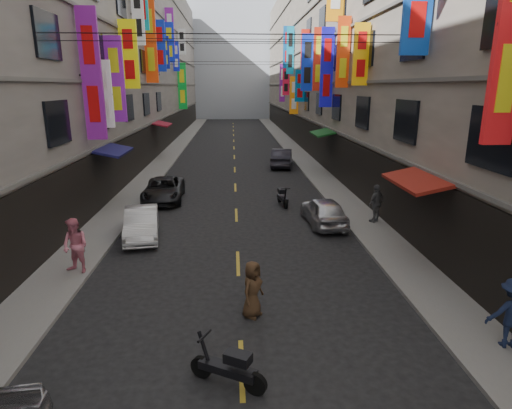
{
  "coord_description": "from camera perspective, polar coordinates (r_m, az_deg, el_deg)",
  "views": [
    {
      "loc": [
        -0.13,
        3.65,
        6.18
      ],
      "look_at": [
        0.39,
        13.21,
        3.52
      ],
      "focal_mm": 30.0,
      "sensor_mm": 36.0,
      "label": 1
    }
  ],
  "objects": [
    {
      "name": "sidewalk_right",
      "position": [
        39.32,
        5.92,
        6.47
      ],
      "size": [
        2.0,
        90.0,
        0.12
      ],
      "primitive_type": "cube",
      "color": "slate",
      "rests_on": "ground"
    },
    {
      "name": "lane_markings",
      "position": [
        35.89,
        -2.89,
        5.58
      ],
      "size": [
        0.12,
        80.2,
        0.01
      ],
      "color": "gold",
      "rests_on": "ground"
    },
    {
      "name": "sidewalk_left",
      "position": [
        39.28,
        -11.75,
        6.22
      ],
      "size": [
        2.0,
        90.0,
        0.12
      ],
      "primitive_type": "cube",
      "color": "slate",
      "rests_on": "ground"
    },
    {
      "name": "overhead_cables",
      "position": [
        26.48,
        -3.04,
        21.16
      ],
      "size": [
        14.0,
        38.04,
        1.24
      ],
      "color": "black",
      "rests_on": "ground"
    },
    {
      "name": "car_right_far",
      "position": [
        34.1,
        3.46,
        6.26
      ],
      "size": [
        2.2,
        4.55,
        1.44
      ],
      "primitive_type": "imported",
      "rotation": [
        0.0,
        0.0,
        2.98
      ],
      "color": "#2B2A33",
      "rests_on": "ground"
    },
    {
      "name": "pedestrian_rnear",
      "position": [
        12.08,
        30.95,
        -12.32
      ],
      "size": [
        1.19,
        0.71,
        1.74
      ],
      "primitive_type": "imported",
      "rotation": [
        0.0,
        0.0,
        3.03
      ],
      "color": "#151E3B",
      "rests_on": "sidewalk_right"
    },
    {
      "name": "building_row_right",
      "position": [
        40.35,
        15.27,
        19.69
      ],
      "size": [
        10.14,
        90.0,
        19.0
      ],
      "color": "#A6998B",
      "rests_on": "ground"
    },
    {
      "name": "pedestrian_lfar",
      "position": [
        15.47,
        -22.94,
        -5.11
      ],
      "size": [
        1.08,
        0.93,
        1.88
      ],
      "primitive_type": "imported",
      "rotation": [
        0.0,
        0.0,
        -0.4
      ],
      "color": "pink",
      "rests_on": "sidewalk_left"
    },
    {
      "name": "pedestrian_rfar",
      "position": [
        20.33,
        15.73,
        0.16
      ],
      "size": [
        1.18,
        1.1,
        1.77
      ],
      "primitive_type": "imported",
      "rotation": [
        0.0,
        0.0,
        3.79
      ],
      "color": "#5C5C5F",
      "rests_on": "sidewalk_right"
    },
    {
      "name": "scooter_far_right",
      "position": [
        22.9,
        3.54,
        0.96
      ],
      "size": [
        0.57,
        1.8,
        1.14
      ],
      "rotation": [
        0.0,
        0.0,
        3.29
      ],
      "color": "black",
      "rests_on": "ground"
    },
    {
      "name": "building_row_left",
      "position": [
        40.28,
        -21.49,
        19.21
      ],
      "size": [
        10.14,
        90.0,
        19.0
      ],
      "color": "gray",
      "rests_on": "ground"
    },
    {
      "name": "scooter_crossing",
      "position": [
        9.68,
        -3.64,
        -20.9
      ],
      "size": [
        1.64,
        0.97,
        1.14
      ],
      "rotation": [
        0.0,
        0.0,
        1.08
      ],
      "color": "black",
      "rests_on": "ground"
    },
    {
      "name": "car_left_far",
      "position": [
        24.31,
        -12.21,
        1.95
      ],
      "size": [
        2.27,
        4.61,
        1.26
      ],
      "primitive_type": "imported",
      "rotation": [
        0.0,
        0.0,
        0.04
      ],
      "color": "black",
      "rests_on": "ground"
    },
    {
      "name": "haze_block",
      "position": [
        88.48,
        -3.2,
        18.61
      ],
      "size": [
        18.0,
        8.0,
        22.0
      ],
      "primitive_type": "cube",
      "color": "#A9B1BD",
      "rests_on": "ground"
    },
    {
      "name": "street_awnings",
      "position": [
        22.6,
        -6.01,
        7.33
      ],
      "size": [
        13.99,
        35.2,
        0.41
      ],
      "color": "#144E20",
      "rests_on": "ground"
    },
    {
      "name": "car_left_mid",
      "position": [
        18.59,
        -15.01,
        -2.42
      ],
      "size": [
        1.92,
        3.97,
        1.25
      ],
      "primitive_type": "imported",
      "rotation": [
        0.0,
        0.0,
        0.16
      ],
      "color": "silver",
      "rests_on": "ground"
    },
    {
      "name": "shop_signage",
      "position": [
        31.25,
        -3.46,
        20.94
      ],
      "size": [
        14.0,
        55.0,
        12.33
      ],
      "color": "#0F43B1",
      "rests_on": "ground"
    },
    {
      "name": "car_right_mid",
      "position": [
        19.87,
        9.0,
        -0.85
      ],
      "size": [
        1.78,
        3.91,
        1.3
      ],
      "primitive_type": "imported",
      "rotation": [
        0.0,
        0.0,
        3.21
      ],
      "color": "silver",
      "rests_on": "ground"
    },
    {
      "name": "pedestrian_crossing",
      "position": [
        11.94,
        -0.48,
        -11.23
      ],
      "size": [
        0.9,
        0.96,
        1.62
      ],
      "primitive_type": "imported",
      "rotation": [
        0.0,
        0.0,
        0.96
      ],
      "color": "#432D1A",
      "rests_on": "ground"
    }
  ]
}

